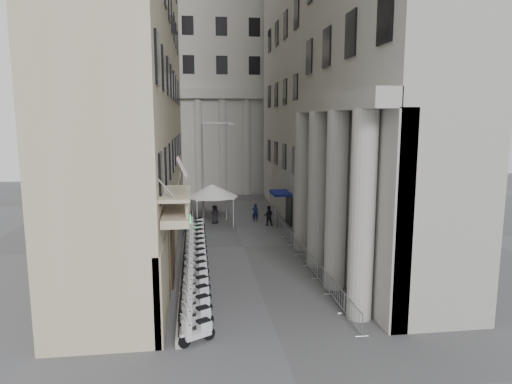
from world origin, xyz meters
The scene contains 35 objects.
left_building centered at (-7.50, 22.00, 17.00)m, with size 5.00×36.00×34.00m, color beige.
far_building centered at (0.00, 48.00, 15.00)m, with size 22.00×10.00×30.00m, color #A29F99.
iron_fence centered at (-4.30, 18.00, 0.00)m, with size 0.30×28.00×1.40m, color black, non-canonical shape.
blue_awning centered at (4.15, 26.00, 0.00)m, with size 1.60×3.00×3.00m, color navy, non-canonical shape.
flag centered at (-4.00, 5.00, 0.00)m, with size 1.00×1.40×8.20m, color #9E0C11, non-canonical shape.
scooter_0 centered at (-3.52, 4.39, 0.00)m, with size 0.56×1.40×1.50m, color silver, non-canonical shape.
scooter_1 centered at (-3.52, 5.77, 0.00)m, with size 0.56×1.40×1.50m, color silver, non-canonical shape.
scooter_2 centered at (-3.52, 7.15, 0.00)m, with size 0.56×1.40×1.50m, color silver, non-canonical shape.
scooter_3 centered at (-3.52, 8.53, 0.00)m, with size 0.56×1.40×1.50m, color silver, non-canonical shape.
scooter_4 centered at (-3.52, 9.91, 0.00)m, with size 0.56×1.40×1.50m, color silver, non-canonical shape.
scooter_5 centered at (-3.52, 11.30, 0.00)m, with size 0.56×1.40×1.50m, color silver, non-canonical shape.
scooter_6 centered at (-3.52, 12.68, 0.00)m, with size 0.56×1.40×1.50m, color silver, non-canonical shape.
scooter_7 centered at (-3.52, 14.06, 0.00)m, with size 0.56×1.40×1.50m, color silver, non-canonical shape.
scooter_8 centered at (-3.52, 15.44, 0.00)m, with size 0.56×1.40×1.50m, color silver, non-canonical shape.
scooter_9 centered at (-3.52, 16.82, 0.00)m, with size 0.56×1.40×1.50m, color silver, non-canonical shape.
scooter_10 centered at (-3.52, 18.20, 0.00)m, with size 0.56×1.40×1.50m, color silver, non-canonical shape.
scooter_11 centered at (-3.52, 19.59, 0.00)m, with size 0.56×1.40×1.50m, color silver, non-canonical shape.
scooter_12 centered at (-3.52, 20.97, 0.00)m, with size 0.56×1.40×1.50m, color silver, non-canonical shape.
scooter_13 centered at (-3.52, 22.35, 0.00)m, with size 0.56×1.40×1.50m, color silver, non-canonical shape.
scooter_14 centered at (-3.52, 23.73, 0.00)m, with size 0.56×1.40×1.50m, color silver, non-canonical shape.
scooter_15 centered at (-3.52, 25.11, 0.00)m, with size 0.56×1.40×1.50m, color silver, non-canonical shape.
barrier_0 centered at (3.68, 5.24, 0.00)m, with size 0.60×2.40×1.10m, color #A9ACB1, non-canonical shape.
barrier_1 centered at (3.68, 7.74, 0.00)m, with size 0.60×2.40×1.10m, color #A9ACB1, non-canonical shape.
barrier_2 centered at (3.68, 10.24, 0.00)m, with size 0.60×2.40×1.10m, color #A9ACB1, non-canonical shape.
barrier_3 centered at (3.68, 12.74, 0.00)m, with size 0.60×2.40×1.10m, color #A9ACB1, non-canonical shape.
barrier_4 centered at (3.68, 15.24, 0.00)m, with size 0.60×2.40×1.10m, color #A9ACB1, non-canonical shape.
barrier_5 centered at (3.68, 17.74, 0.00)m, with size 0.60×2.40×1.10m, color #A9ACB1, non-canonical shape.
barrier_6 centered at (3.68, 20.24, 0.00)m, with size 0.60×2.40×1.10m, color #A9ACB1, non-canonical shape.
barrier_7 centered at (3.68, 22.74, 0.00)m, with size 0.60×2.40×1.10m, color #A9ACB1, non-canonical shape.
security_tent centered at (-1.78, 26.63, 3.12)m, with size 4.59×4.59×3.73m.
street_lamp centered at (-2.40, 27.61, 5.55)m, with size 2.99×0.56×9.20m.
info_kiosk centered at (-4.19, 22.85, 1.00)m, with size 0.60×0.97×1.98m.
pedestrian_a centered at (2.07, 27.60, 0.84)m, with size 0.61×0.40×1.67m, color black.
pedestrian_b centered at (3.00, 25.75, 0.90)m, with size 0.88×0.68×1.81m, color black.
pedestrian_c centered at (-1.75, 27.16, 0.85)m, with size 0.83×0.54×1.70m, color black.
Camera 1 is at (-3.46, -14.03, 9.50)m, focal length 32.00 mm.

